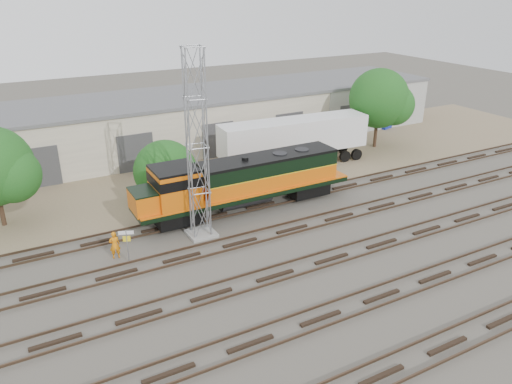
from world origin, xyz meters
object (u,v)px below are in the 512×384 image
signal_tower (197,150)px  worker (115,245)px  locomotive (242,182)px  semi_trailer (297,136)px

signal_tower → worker: bearing=-177.0°
locomotive → worker: locomotive is taller
signal_tower → semi_trailer: (13.20, 8.70, -3.27)m
locomotive → semi_trailer: 11.17m
worker → semi_trailer: bearing=-147.5°
locomotive → semi_trailer: bearing=36.0°
semi_trailer → signal_tower: bearing=-142.3°
signal_tower → worker: (-5.80, -0.30, -5.09)m
worker → semi_trailer: size_ratio=0.13×
signal_tower → semi_trailer: 16.14m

